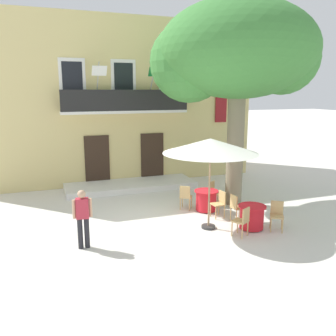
{
  "coord_description": "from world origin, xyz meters",
  "views": [
    {
      "loc": [
        -3.42,
        -11.02,
        4.24
      ],
      "look_at": [
        1.22,
        1.82,
        1.3
      ],
      "focal_mm": 38.28,
      "sensor_mm": 36.0,
      "label": 1
    }
  ],
  "objects_px": {
    "pedestrian_near_entrance": "(83,216)",
    "cafe_chair_middle_2": "(214,192)",
    "cafe_umbrella": "(210,146)",
    "plane_tree": "(236,54)",
    "cafe_chair_near_tree_2": "(277,214)",
    "cafe_chair_near_tree_0": "(236,206)",
    "cafe_table_near_tree": "(252,217)",
    "cafe_chair_near_tree_1": "(243,220)",
    "cafe_table_middle": "(206,200)",
    "cafe_chair_middle_0": "(185,196)",
    "cafe_chair_middle_1": "(220,202)"
  },
  "relations": [
    {
      "from": "cafe_chair_middle_0",
      "to": "cafe_umbrella",
      "type": "relative_size",
      "value": 0.31
    },
    {
      "from": "cafe_chair_near_tree_1",
      "to": "pedestrian_near_entrance",
      "type": "height_order",
      "value": "pedestrian_near_entrance"
    },
    {
      "from": "cafe_chair_near_tree_0",
      "to": "pedestrian_near_entrance",
      "type": "height_order",
      "value": "pedestrian_near_entrance"
    },
    {
      "from": "cafe_chair_near_tree_1",
      "to": "cafe_chair_middle_1",
      "type": "relative_size",
      "value": 1.0
    },
    {
      "from": "plane_tree",
      "to": "cafe_table_near_tree",
      "type": "relative_size",
      "value": 8.57
    },
    {
      "from": "cafe_chair_near_tree_2",
      "to": "cafe_table_near_tree",
      "type": "bearing_deg",
      "value": 152.49
    },
    {
      "from": "cafe_umbrella",
      "to": "pedestrian_near_entrance",
      "type": "relative_size",
      "value": 1.75
    },
    {
      "from": "cafe_chair_middle_2",
      "to": "pedestrian_near_entrance",
      "type": "bearing_deg",
      "value": -156.88
    },
    {
      "from": "cafe_chair_middle_2",
      "to": "pedestrian_near_entrance",
      "type": "relative_size",
      "value": 0.55
    },
    {
      "from": "cafe_chair_near_tree_2",
      "to": "cafe_chair_middle_0",
      "type": "distance_m",
      "value": 3.36
    },
    {
      "from": "cafe_chair_near_tree_0",
      "to": "cafe_table_middle",
      "type": "xyz_separation_m",
      "value": [
        -0.46,
        1.3,
        -0.14
      ]
    },
    {
      "from": "cafe_chair_near_tree_1",
      "to": "cafe_table_middle",
      "type": "height_order",
      "value": "cafe_chair_near_tree_1"
    },
    {
      "from": "plane_tree",
      "to": "cafe_chair_middle_0",
      "type": "distance_m",
      "value": 5.37
    },
    {
      "from": "pedestrian_near_entrance",
      "to": "cafe_chair_near_tree_1",
      "type": "bearing_deg",
      "value": -10.18
    },
    {
      "from": "cafe_table_middle",
      "to": "cafe_table_near_tree",
      "type": "bearing_deg",
      "value": -74.08
    },
    {
      "from": "pedestrian_near_entrance",
      "to": "plane_tree",
      "type": "bearing_deg",
      "value": 20.62
    },
    {
      "from": "cafe_chair_near_tree_1",
      "to": "cafe_chair_middle_0",
      "type": "distance_m",
      "value": 2.94
    },
    {
      "from": "plane_tree",
      "to": "cafe_chair_near_tree_0",
      "type": "relative_size",
      "value": 8.14
    },
    {
      "from": "cafe_table_near_tree",
      "to": "cafe_chair_middle_2",
      "type": "distance_m",
      "value": 2.55
    },
    {
      "from": "plane_tree",
      "to": "cafe_chair_near_tree_0",
      "type": "height_order",
      "value": "plane_tree"
    },
    {
      "from": "cafe_table_near_tree",
      "to": "cafe_chair_near_tree_1",
      "type": "distance_m",
      "value": 0.77
    },
    {
      "from": "cafe_chair_near_tree_1",
      "to": "pedestrian_near_entrance",
      "type": "xyz_separation_m",
      "value": [
        -4.51,
        0.81,
        0.4
      ]
    },
    {
      "from": "cafe_table_near_tree",
      "to": "pedestrian_near_entrance",
      "type": "bearing_deg",
      "value": 175.93
    },
    {
      "from": "pedestrian_near_entrance",
      "to": "cafe_chair_middle_2",
      "type": "bearing_deg",
      "value": 23.12
    },
    {
      "from": "plane_tree",
      "to": "cafe_table_middle",
      "type": "bearing_deg",
      "value": -158.46
    },
    {
      "from": "cafe_table_middle",
      "to": "cafe_umbrella",
      "type": "distance_m",
      "value": 2.77
    },
    {
      "from": "cafe_table_near_tree",
      "to": "cafe_chair_middle_1",
      "type": "height_order",
      "value": "cafe_chair_middle_1"
    },
    {
      "from": "cafe_chair_middle_0",
      "to": "cafe_chair_middle_2",
      "type": "height_order",
      "value": "same"
    },
    {
      "from": "cafe_umbrella",
      "to": "cafe_chair_middle_2",
      "type": "bearing_deg",
      "value": 58.87
    },
    {
      "from": "cafe_chair_near_tree_0",
      "to": "cafe_table_near_tree",
      "type": "bearing_deg",
      "value": -80.7
    },
    {
      "from": "cafe_chair_middle_2",
      "to": "cafe_chair_middle_1",
      "type": "bearing_deg",
      "value": -109.03
    },
    {
      "from": "cafe_chair_middle_0",
      "to": "pedestrian_near_entrance",
      "type": "height_order",
      "value": "pedestrian_near_entrance"
    },
    {
      "from": "plane_tree",
      "to": "cafe_table_near_tree",
      "type": "bearing_deg",
      "value": -105.29
    },
    {
      "from": "cafe_umbrella",
      "to": "plane_tree",
      "type": "bearing_deg",
      "value": 46.42
    },
    {
      "from": "cafe_chair_near_tree_1",
      "to": "cafe_chair_near_tree_2",
      "type": "xyz_separation_m",
      "value": [
        1.28,
        0.1,
        0.0
      ]
    },
    {
      "from": "cafe_chair_middle_0",
      "to": "cafe_chair_near_tree_2",
      "type": "bearing_deg",
      "value": -55.53
    },
    {
      "from": "plane_tree",
      "to": "cafe_chair_near_tree_1",
      "type": "distance_m",
      "value": 5.98
    },
    {
      "from": "cafe_chair_near_tree_1",
      "to": "cafe_table_middle",
      "type": "xyz_separation_m",
      "value": [
        0.02,
        2.49,
        -0.14
      ]
    },
    {
      "from": "pedestrian_near_entrance",
      "to": "cafe_chair_near_tree_2",
      "type": "bearing_deg",
      "value": -7.02
    },
    {
      "from": "cafe_chair_near_tree_1",
      "to": "pedestrian_near_entrance",
      "type": "distance_m",
      "value": 4.6
    },
    {
      "from": "cafe_chair_near_tree_0",
      "to": "cafe_umbrella",
      "type": "xyz_separation_m",
      "value": [
        -1.12,
        -0.23,
        2.08
      ]
    },
    {
      "from": "cafe_chair_near_tree_0",
      "to": "cafe_umbrella",
      "type": "bearing_deg",
      "value": -168.5
    },
    {
      "from": "cafe_table_near_tree",
      "to": "cafe_chair_near_tree_2",
      "type": "xyz_separation_m",
      "value": [
        0.67,
        -0.35,
        0.14
      ]
    },
    {
      "from": "cafe_chair_near_tree_0",
      "to": "pedestrian_near_entrance",
      "type": "bearing_deg",
      "value": -175.65
    },
    {
      "from": "cafe_chair_middle_0",
      "to": "cafe_chair_middle_1",
      "type": "distance_m",
      "value": 1.37
    },
    {
      "from": "pedestrian_near_entrance",
      "to": "cafe_umbrella",
      "type": "bearing_deg",
      "value": 2.25
    },
    {
      "from": "plane_tree",
      "to": "cafe_table_middle",
      "type": "height_order",
      "value": "plane_tree"
    },
    {
      "from": "cafe_chair_near_tree_1",
      "to": "cafe_chair_middle_0",
      "type": "xyz_separation_m",
      "value": [
        -0.63,
        2.87,
        0.0
      ]
    },
    {
      "from": "cafe_umbrella",
      "to": "cafe_chair_near_tree_2",
      "type": "bearing_deg",
      "value": -24.37
    },
    {
      "from": "cafe_table_middle",
      "to": "cafe_chair_middle_0",
      "type": "distance_m",
      "value": 0.77
    }
  ]
}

